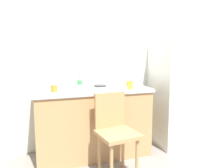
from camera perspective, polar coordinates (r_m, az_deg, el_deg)
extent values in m
cube|color=silver|center=(3.28, -0.36, 8.16)|extent=(4.80, 0.10, 2.68)
cube|color=tan|center=(2.99, -4.92, -9.76)|extent=(1.41, 0.60, 0.84)
cube|color=#B7B7BC|center=(2.89, -5.02, -1.47)|extent=(1.45, 0.64, 0.04)
cylinder|color=#B7B7BC|center=(3.09, -7.94, 2.17)|extent=(0.02, 0.02, 0.29)
cube|color=silver|center=(3.38, 15.23, -2.37)|extent=(0.53, 0.62, 1.47)
cylinder|color=tan|center=(2.38, -0.15, -19.77)|extent=(0.04, 0.04, 0.45)
cylinder|color=tan|center=(2.51, 6.31, -18.21)|extent=(0.04, 0.04, 0.45)
cylinder|color=tan|center=(2.62, -3.22, -16.99)|extent=(0.04, 0.04, 0.45)
cylinder|color=tan|center=(2.74, 2.76, -15.80)|extent=(0.04, 0.04, 0.45)
cube|color=tan|center=(2.46, 1.45, -12.50)|extent=(0.45, 0.45, 0.04)
cube|color=tan|center=(2.55, -0.51, -6.56)|extent=(0.36, 0.08, 0.40)
cube|color=white|center=(2.74, -10.25, -1.14)|extent=(0.28, 0.20, 0.05)
cylinder|color=#B25B33|center=(3.08, 3.52, 0.07)|extent=(0.15, 0.15, 0.06)
cylinder|color=#2D2D2D|center=(3.03, -3.00, -0.41)|extent=(0.17, 0.17, 0.02)
cylinder|color=yellow|center=(2.82, 4.62, -0.20)|extent=(0.07, 0.07, 0.11)
cylinder|color=white|center=(2.87, 2.88, -0.35)|extent=(0.07, 0.07, 0.07)
cylinder|color=orange|center=(2.70, -14.38, -1.10)|extent=(0.08, 0.08, 0.08)
cylinder|color=green|center=(2.92, -8.06, -0.05)|extent=(0.07, 0.07, 0.10)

